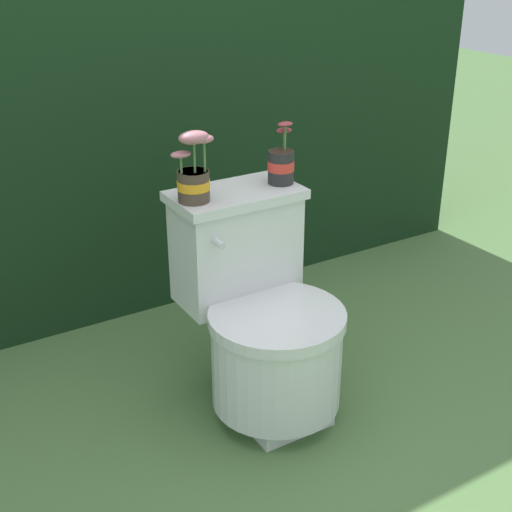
{
  "coord_description": "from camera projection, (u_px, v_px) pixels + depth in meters",
  "views": [
    {
      "loc": [
        -1.08,
        -1.54,
        1.42
      ],
      "look_at": [
        -0.06,
        0.13,
        0.51
      ],
      "focal_mm": 50.0,
      "sensor_mm": 36.0,
      "label": 1
    }
  ],
  "objects": [
    {
      "name": "hedge_backdrop",
      "position": [
        137.0,
        90.0,
        2.85
      ],
      "size": [
        2.93,
        0.61,
        1.64
      ],
      "color": "black",
      "rests_on": "ground"
    },
    {
      "name": "potted_plant_left",
      "position": [
        194.0,
        175.0,
        2.06
      ],
      "size": [
        0.13,
        0.1,
        0.22
      ],
      "color": "#47382D",
      "rests_on": "toilet"
    },
    {
      "name": "toilet",
      "position": [
        262.0,
        319.0,
        2.22
      ],
      "size": [
        0.42,
        0.57,
        0.68
      ],
      "color": "silver",
      "rests_on": "ground"
    },
    {
      "name": "potted_plant_midleft",
      "position": [
        281.0,
        164.0,
        2.22
      ],
      "size": [
        0.09,
        0.08,
        0.19
      ],
      "color": "#262628",
      "rests_on": "toilet"
    },
    {
      "name": "ground_plane",
      "position": [
        294.0,
        408.0,
        2.3
      ],
      "size": [
        12.0,
        12.0,
        0.0
      ],
      "primitive_type": "plane",
      "color": "#4C703D"
    }
  ]
}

